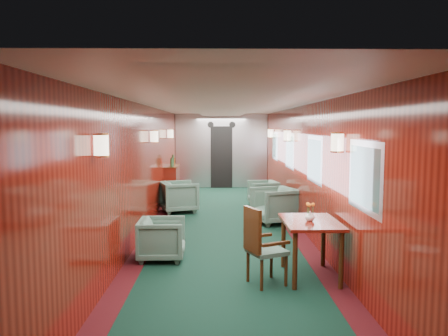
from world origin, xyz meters
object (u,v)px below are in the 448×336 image
at_px(armchair_left_far, 179,197).
at_px(armchair_right_far, 263,193).
at_px(side_chair, 260,243).
at_px(dining_table, 311,230).
at_px(credenza, 172,183).
at_px(armchair_left_near, 162,239).
at_px(armchair_right_near, 274,205).

distance_m(armchair_left_far, armchair_right_far, 2.20).
bearing_deg(side_chair, armchair_left_far, 82.40).
bearing_deg(dining_table, credenza, 111.98).
xyz_separation_m(side_chair, armchair_left_far, (-1.43, 4.74, -0.18)).
bearing_deg(armchair_left_far, dining_table, -172.89).
xyz_separation_m(credenza, armchair_right_far, (2.36, -0.60, -0.18)).
distance_m(credenza, armchair_right_far, 2.45).
distance_m(dining_table, armchair_left_near, 2.25).
distance_m(armchair_left_far, armchair_right_near, 2.40).
bearing_deg(credenza, armchair_left_near, -85.87).
relative_size(dining_table, credenza, 0.83).
distance_m(dining_table, credenza, 6.36).
distance_m(credenza, armchair_left_near, 5.08).
height_order(armchair_left_far, armchair_right_near, armchair_right_near).
relative_size(side_chair, armchair_left_near, 1.45).
xyz_separation_m(credenza, armchair_left_far, (0.31, -1.41, -0.13)).
distance_m(side_chair, credenza, 6.39).
distance_m(dining_table, armchair_left_far, 4.95).
xyz_separation_m(side_chair, armchair_right_near, (0.64, 3.53, -0.17)).
distance_m(dining_table, side_chair, 0.75).
relative_size(credenza, armchair_left_far, 1.56).
xyz_separation_m(dining_table, armchair_right_far, (-0.07, 5.27, -0.33)).
height_order(credenza, armchair_right_far, credenza).
distance_m(side_chair, armchair_left_near, 1.77).
relative_size(dining_table, side_chair, 1.03).
distance_m(armchair_left_near, armchair_right_far, 4.88).
bearing_deg(armchair_right_far, credenza, -113.68).
relative_size(armchair_left_far, armchair_right_far, 1.15).
bearing_deg(armchair_left_far, side_chair, 178.48).
height_order(side_chair, armchair_right_far, side_chair).
bearing_deg(armchair_right_far, armchair_right_near, -8.81).
distance_m(dining_table, armchair_right_near, 3.26).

